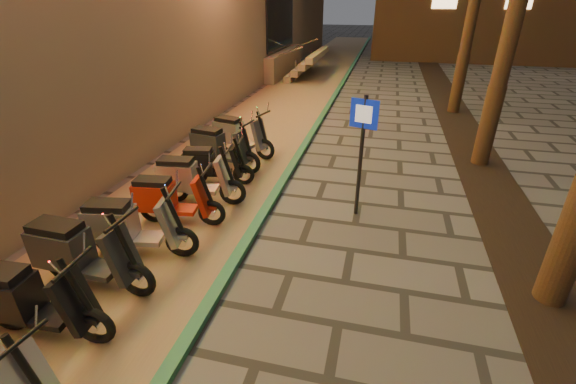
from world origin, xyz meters
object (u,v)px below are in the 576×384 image
(scooter_4, at_px, (26,300))
(scooter_9, at_px, (210,164))
(scooter_6, at_px, (128,226))
(scooter_10, at_px, (218,147))
(scooter_7, at_px, (168,199))
(scooter_8, at_px, (191,178))
(scooter_11, at_px, (237,134))
(scooter_5, at_px, (79,253))
(pedestrian_sign, at_px, (362,141))

(scooter_4, bearing_deg, scooter_9, 82.15)
(scooter_4, bearing_deg, scooter_6, 79.95)
(scooter_4, distance_m, scooter_10, 5.37)
(scooter_6, bearing_deg, scooter_7, 73.66)
(scooter_7, bearing_deg, scooter_8, 80.17)
(scooter_4, relative_size, scooter_10, 0.97)
(scooter_9, height_order, scooter_11, scooter_11)
(scooter_6, bearing_deg, scooter_5, -115.34)
(scooter_5, xyz_separation_m, scooter_8, (0.36, 2.67, -0.03))
(pedestrian_sign, relative_size, scooter_7, 1.39)
(scooter_8, distance_m, scooter_9, 0.90)
(scooter_6, bearing_deg, scooter_4, -106.67)
(scooter_4, xyz_separation_m, scooter_8, (0.33, 3.60, -0.00))
(scooter_5, height_order, scooter_11, scooter_5)
(scooter_9, bearing_deg, scooter_7, -101.69)
(scooter_4, height_order, scooter_6, same)
(pedestrian_sign, height_order, scooter_10, pedestrian_sign)
(scooter_6, relative_size, scooter_7, 1.07)
(scooter_6, distance_m, scooter_7, 1.04)
(pedestrian_sign, height_order, scooter_8, pedestrian_sign)
(scooter_4, bearing_deg, scooter_10, 84.76)
(scooter_6, xyz_separation_m, scooter_10, (-0.04, 3.63, 0.01))
(scooter_8, bearing_deg, scooter_4, -103.10)
(scooter_7, distance_m, scooter_10, 2.61)
(scooter_6, bearing_deg, scooter_10, 80.45)
(pedestrian_sign, height_order, scooter_9, pedestrian_sign)
(scooter_7, height_order, scooter_8, scooter_8)
(scooter_8, bearing_deg, pedestrian_sign, -1.87)
(scooter_11, bearing_deg, scooter_8, -74.27)
(scooter_10, relative_size, scooter_11, 1.02)
(scooter_8, xyz_separation_m, scooter_9, (-0.00, 0.90, -0.06))
(scooter_4, height_order, scooter_7, scooter_4)
(pedestrian_sign, distance_m, scooter_11, 4.22)
(scooter_5, relative_size, scooter_9, 1.19)
(scooter_8, bearing_deg, scooter_9, 82.39)
(pedestrian_sign, relative_size, scooter_8, 1.30)
(scooter_4, relative_size, scooter_5, 0.95)
(pedestrian_sign, height_order, scooter_6, pedestrian_sign)
(scooter_9, height_order, scooter_10, scooter_10)
(scooter_9, bearing_deg, scooter_6, -103.65)
(scooter_8, height_order, scooter_10, scooter_10)
(scooter_5, xyz_separation_m, scooter_9, (0.36, 3.57, -0.09))
(scooter_7, bearing_deg, scooter_10, 85.57)
(scooter_9, xyz_separation_m, scooter_11, (-0.07, 1.88, 0.07))
(pedestrian_sign, distance_m, scooter_5, 4.78)
(scooter_4, xyz_separation_m, scooter_7, (0.31, 2.77, -0.03))
(scooter_9, distance_m, scooter_10, 0.90)
(scooter_5, height_order, scooter_7, scooter_5)
(pedestrian_sign, xyz_separation_m, scooter_10, (-3.42, 1.44, -0.93))
(scooter_7, bearing_deg, pedestrian_sign, 11.74)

